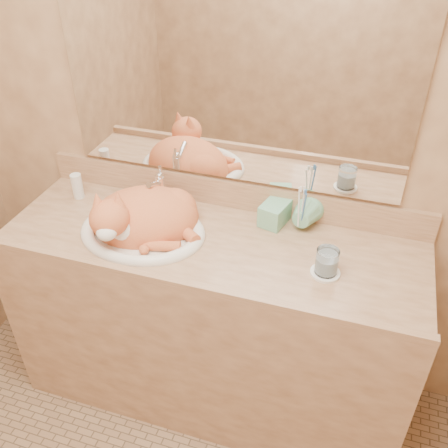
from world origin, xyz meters
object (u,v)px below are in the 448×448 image
(soap_dispenser, at_px, (268,209))
(toothbrush_cup, at_px, (300,222))
(vanity_counter, at_px, (211,322))
(water_glass, at_px, (327,261))
(sink_basin, at_px, (141,217))
(cat, at_px, (141,215))

(soap_dispenser, height_order, toothbrush_cup, soap_dispenser)
(vanity_counter, distance_m, soap_dispenser, 0.57)
(vanity_counter, relative_size, soap_dispenser, 8.02)
(vanity_counter, height_order, water_glass, water_glass)
(toothbrush_cup, bearing_deg, sink_basin, -162.26)
(sink_basin, xyz_separation_m, toothbrush_cup, (0.57, 0.18, -0.02))
(vanity_counter, relative_size, water_glass, 17.43)
(water_glass, bearing_deg, soap_dispenser, 143.93)
(vanity_counter, distance_m, toothbrush_cup, 0.59)
(toothbrush_cup, distance_m, water_glass, 0.24)
(vanity_counter, xyz_separation_m, soap_dispenser, (0.18, 0.14, 0.52))
(sink_basin, relative_size, toothbrush_cup, 4.18)
(toothbrush_cup, relative_size, water_glass, 1.25)
(toothbrush_cup, bearing_deg, water_glass, -57.57)
(vanity_counter, distance_m, sink_basin, 0.57)
(vanity_counter, bearing_deg, sink_basin, -175.66)
(cat, relative_size, water_glass, 4.53)
(soap_dispenser, bearing_deg, cat, -148.45)
(toothbrush_cup, height_order, water_glass, toothbrush_cup)
(cat, bearing_deg, vanity_counter, -24.01)
(soap_dispenser, bearing_deg, toothbrush_cup, 24.42)
(vanity_counter, bearing_deg, toothbrush_cup, 27.92)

